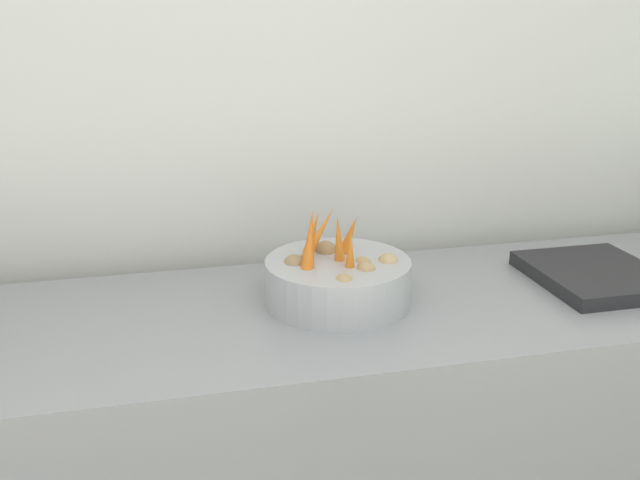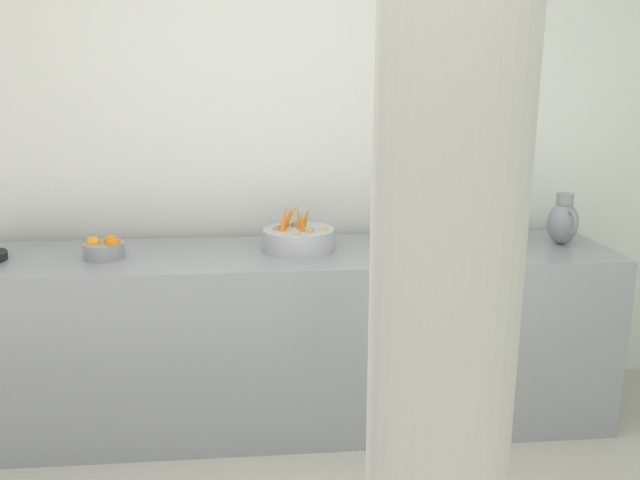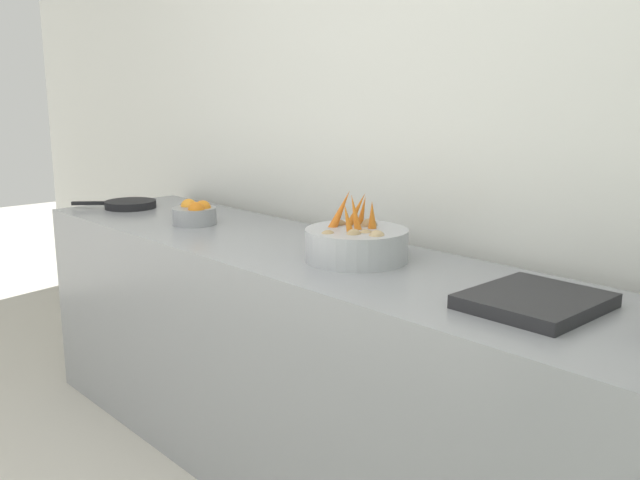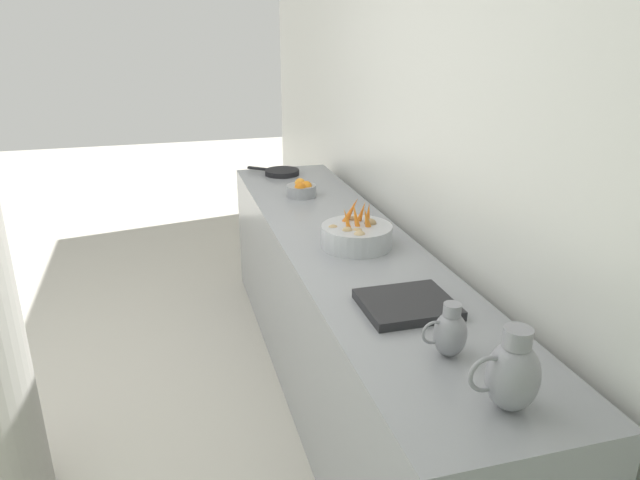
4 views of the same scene
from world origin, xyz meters
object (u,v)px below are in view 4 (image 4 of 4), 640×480
Objects in this scene: vegetable_colander at (357,235)px; skillet_on_counter at (281,172)px; metal_pitcher_tall at (512,373)px; metal_pitcher_short at (450,332)px; orange_bowl at (302,189)px.

skillet_on_counter is (0.06, -1.45, -0.04)m from vegetable_colander.
skillet_on_counter is at bearing -88.62° from metal_pitcher_tall.
skillet_on_counter is (0.03, -2.46, -0.07)m from metal_pitcher_short.
orange_bowl is 1.90m from metal_pitcher_short.
vegetable_colander is at bearing -91.61° from metal_pitcher_short.
vegetable_colander is 1.00× the size of skillet_on_counter.
metal_pitcher_short is at bearing 88.39° from vegetable_colander.
vegetable_colander reaches higher than orange_bowl.
metal_pitcher_tall is at bearing 90.22° from vegetable_colander.
metal_pitcher_short reaches higher than orange_bowl.
metal_pitcher_short is 2.46m from skillet_on_counter.
orange_bowl is at bearing -89.26° from metal_pitcher_short.
vegetable_colander is 1.01m from metal_pitcher_short.
orange_bowl is 2.20m from metal_pitcher_tall.
orange_bowl is at bearing 90.86° from skillet_on_counter.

